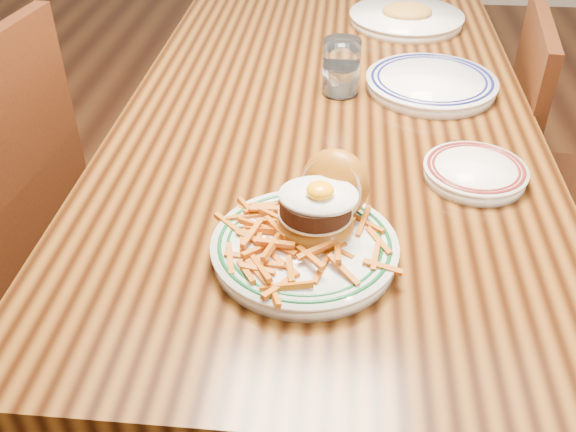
# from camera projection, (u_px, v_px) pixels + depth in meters

# --- Properties ---
(floor) EXTENTS (6.00, 6.00, 0.00)m
(floor) POSITION_uv_depth(u_px,v_px,m) (318.00, 348.00, 1.80)
(floor) COLOR black
(floor) RESTS_ON ground
(table) EXTENTS (0.85, 1.60, 0.75)m
(table) POSITION_uv_depth(u_px,v_px,m) (326.00, 143.00, 1.40)
(table) COLOR black
(table) RESTS_ON floor
(chair_right) EXTENTS (0.46, 0.46, 0.88)m
(chair_right) POSITION_uv_depth(u_px,v_px,m) (556.00, 182.00, 1.62)
(chair_right) COLOR #3B1B0C
(chair_right) RESTS_ON floor
(main_plate) EXTENTS (0.28, 0.30, 0.13)m
(main_plate) POSITION_uv_depth(u_px,v_px,m) (310.00, 231.00, 0.95)
(main_plate) COLOR white
(main_plate) RESTS_ON table
(side_plate) EXTENTS (0.18, 0.19, 0.03)m
(side_plate) POSITION_uv_depth(u_px,v_px,m) (475.00, 171.00, 1.12)
(side_plate) COLOR white
(side_plate) RESTS_ON table
(rear_plate) EXTENTS (0.29, 0.29, 0.03)m
(rear_plate) POSITION_uv_depth(u_px,v_px,m) (431.00, 83.00, 1.40)
(rear_plate) COLOR white
(rear_plate) RESTS_ON table
(water_glass) EXTENTS (0.08, 0.08, 0.12)m
(water_glass) POSITION_uv_depth(u_px,v_px,m) (341.00, 70.00, 1.37)
(water_glass) COLOR white
(water_glass) RESTS_ON table
(far_plate) EXTENTS (0.31, 0.31, 0.06)m
(far_plate) POSITION_uv_depth(u_px,v_px,m) (406.00, 17.00, 1.73)
(far_plate) COLOR white
(far_plate) RESTS_ON table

